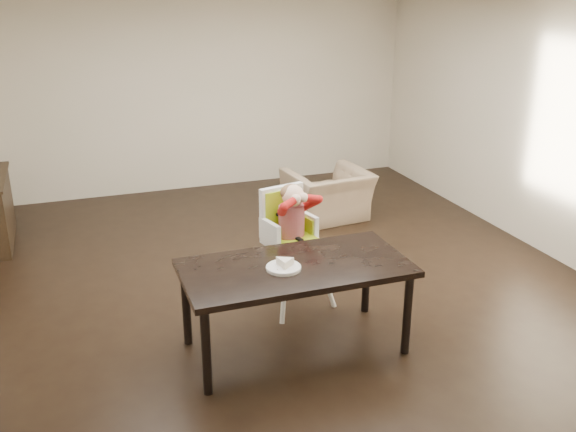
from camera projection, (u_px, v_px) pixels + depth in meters
name	position (u px, v px, depth m)	size (l,w,h in m)	color
ground	(285.00, 287.00, 6.35)	(7.00, 7.00, 0.00)	black
room_walls	(285.00, 100.00, 5.70)	(6.02, 7.02, 2.71)	beige
dining_table	(295.00, 274.00, 5.08)	(1.80, 0.90, 0.75)	black
high_chair	(290.00, 220.00, 5.79)	(0.58, 0.58, 1.17)	white
plate	(284.00, 266.00, 4.98)	(0.33, 0.33, 0.08)	white
armchair	(328.00, 187.00, 8.01)	(0.96, 0.63, 0.84)	#987F61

